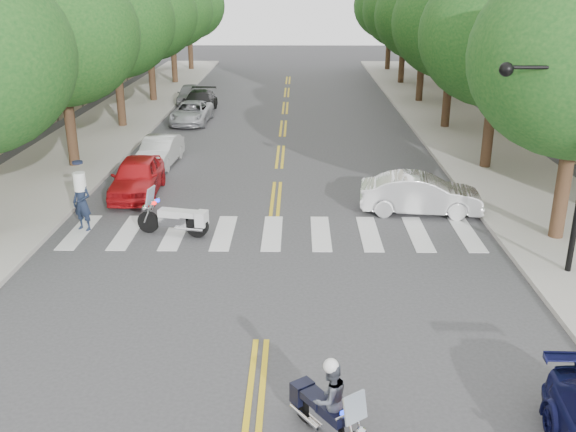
{
  "coord_description": "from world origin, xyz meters",
  "views": [
    {
      "loc": [
        0.79,
        -12.54,
        7.59
      ],
      "look_at": [
        0.53,
        4.57,
        1.3
      ],
      "focal_mm": 40.0,
      "sensor_mm": 36.0,
      "label": 1
    }
  ],
  "objects_px": {
    "motorcycle_police": "(328,403)",
    "motorcycle_parked": "(179,219)",
    "convertible": "(421,194)",
    "officer_standing": "(82,203)"
  },
  "relations": [
    {
      "from": "motorcycle_parked",
      "to": "convertible",
      "type": "height_order",
      "value": "motorcycle_parked"
    },
    {
      "from": "motorcycle_police",
      "to": "motorcycle_parked",
      "type": "distance_m",
      "value": 10.49
    },
    {
      "from": "convertible",
      "to": "motorcycle_parked",
      "type": "bearing_deg",
      "value": 111.35
    },
    {
      "from": "motorcycle_police",
      "to": "officer_standing",
      "type": "distance_m",
      "value": 12.44
    },
    {
      "from": "motorcycle_police",
      "to": "motorcycle_parked",
      "type": "xyz_separation_m",
      "value": [
        -4.29,
        9.57,
        -0.2
      ]
    },
    {
      "from": "motorcycle_police",
      "to": "convertible",
      "type": "relative_size",
      "value": 0.43
    },
    {
      "from": "officer_standing",
      "to": "convertible",
      "type": "bearing_deg",
      "value": 32.27
    },
    {
      "from": "motorcycle_police",
      "to": "motorcycle_parked",
      "type": "height_order",
      "value": "motorcycle_police"
    },
    {
      "from": "motorcycle_police",
      "to": "officer_standing",
      "type": "bearing_deg",
      "value": -89.32
    },
    {
      "from": "motorcycle_police",
      "to": "motorcycle_parked",
      "type": "relative_size",
      "value": 0.75
    }
  ]
}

